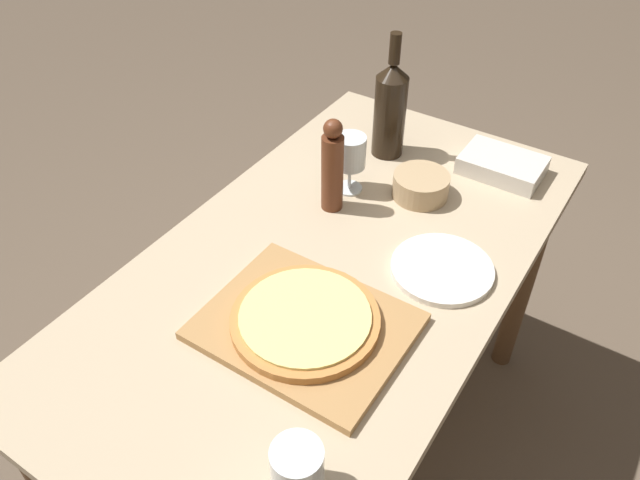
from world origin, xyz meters
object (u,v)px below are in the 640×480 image
object	(u,v)px
pepper_mill	(332,167)
wine_bottle	(390,108)
pizza	(305,319)
small_bowl	(421,186)
wine_glass	(350,154)

from	to	relation	value
pepper_mill	wine_bottle	bearing A→B (deg)	90.46
pizza	small_bowl	xyz separation A→B (m)	(-0.01, 0.50, -0.00)
pepper_mill	wine_glass	distance (m)	0.08
pizza	pepper_mill	bearing A→B (deg)	114.66
pizza	wine_glass	size ratio (longest dim) A/B	1.93
wine_bottle	pepper_mill	size ratio (longest dim) A/B	1.40
pizza	small_bowl	size ratio (longest dim) A/B	2.11
pepper_mill	wine_glass	world-z (taller)	pepper_mill
pepper_mill	small_bowl	xyz separation A→B (m)	(0.15, 0.15, -0.08)
wine_bottle	wine_glass	bearing A→B (deg)	-89.73
wine_bottle	pepper_mill	xyz separation A→B (m)	(0.00, -0.27, -0.02)
wine_glass	pizza	bearing A→B (deg)	-69.43
wine_glass	small_bowl	bearing A→B (deg)	24.21
pizza	wine_bottle	bearing A→B (deg)	104.58
pepper_mill	wine_glass	size ratio (longest dim) A/B	1.58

